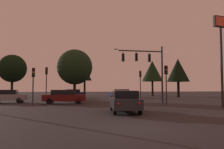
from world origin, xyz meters
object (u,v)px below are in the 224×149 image
at_px(traffic_signal_mast_arm, 147,63).
at_px(store_sign_illuminated, 221,41).
at_px(car_nearside_lane, 125,101).
at_px(car_far_lane, 72,94).
at_px(tree_center_horizon, 152,71).
at_px(car_parked_lot, 121,93).
at_px(tree_right_cluster, 178,70).
at_px(traffic_light_median, 140,79).
at_px(traffic_light_far_side, 33,79).
at_px(tree_lot_edge, 75,67).
at_px(tree_left_far, 85,73).
at_px(traffic_light_corner_right, 166,77).
at_px(tree_behind_sign, 12,69).
at_px(traffic_light_corner_left, 46,77).
at_px(car_crossing_right, 8,96).
at_px(car_crossing_left, 64,96).

bearing_deg(traffic_signal_mast_arm, store_sign_illuminated, -55.57).
height_order(car_nearside_lane, car_far_lane, same).
xyz_separation_m(store_sign_illuminated, tree_center_horizon, (4.19, 30.74, -0.24)).
distance_m(car_parked_lot, tree_right_cluster, 12.03).
xyz_separation_m(traffic_light_median, traffic_light_far_side, (-13.16, -7.57, -0.32)).
relative_size(car_nearside_lane, tree_lot_edge, 0.64).
xyz_separation_m(traffic_signal_mast_arm, car_nearside_lane, (-4.59, -9.25, -3.77)).
distance_m(traffic_light_median, tree_left_far, 18.54).
xyz_separation_m(traffic_light_corner_right, tree_behind_sign, (-21.27, 22.98, 2.58)).
height_order(traffic_light_corner_left, tree_right_cluster, tree_right_cluster).
xyz_separation_m(traffic_light_corner_right, car_parked_lot, (-0.99, 18.89, -2.07)).
distance_m(traffic_light_corner_right, tree_lot_edge, 14.57).
height_order(traffic_light_far_side, tree_lot_edge, tree_lot_edge).
bearing_deg(traffic_light_far_side, car_nearside_lane, -45.34).
relative_size(traffic_signal_mast_arm, traffic_light_corner_left, 1.50).
relative_size(car_crossing_right, tree_lot_edge, 0.57).
xyz_separation_m(tree_right_cluster, tree_lot_edge, (-19.66, -8.00, -0.42)).
distance_m(traffic_light_far_side, tree_right_cluster, 29.66).
distance_m(car_nearside_lane, car_parked_lot, 25.88).
bearing_deg(car_crossing_left, traffic_light_corner_right, -16.41).
distance_m(traffic_light_median, tree_lot_edge, 9.62).
distance_m(traffic_light_median, tree_right_cluster, 14.77).
xyz_separation_m(traffic_light_corner_right, car_nearside_lane, (-5.79, -6.54, -2.07)).
bearing_deg(tree_center_horizon, traffic_light_corner_right, -106.06).
xyz_separation_m(car_nearside_lane, car_crossing_right, (-11.14, 11.92, -0.00)).
distance_m(tree_right_cluster, tree_lot_edge, 21.22).
bearing_deg(traffic_light_far_side, traffic_light_corner_left, 85.96).
distance_m(store_sign_illuminated, tree_right_cluster, 24.01).
xyz_separation_m(car_parked_lot, store_sign_illuminated, (4.47, -22.99, 5.05)).
height_order(car_crossing_left, tree_lot_edge, tree_lot_edge).
relative_size(car_nearside_lane, car_far_lane, 1.07).
relative_size(traffic_light_corner_right, car_crossing_right, 0.97).
xyz_separation_m(store_sign_illuminated, tree_right_cluster, (6.74, 23.03, -0.66)).
relative_size(traffic_light_far_side, tree_left_far, 0.55).
height_order(car_crossing_left, tree_left_far, tree_left_far).
bearing_deg(car_crossing_left, tree_lot_edge, 82.44).
xyz_separation_m(car_parked_lot, tree_right_cluster, (11.20, 0.04, 4.39)).
bearing_deg(traffic_light_far_side, car_crossing_left, 33.19).
bearing_deg(traffic_light_corner_right, tree_center_horizon, 73.94).
bearing_deg(car_far_lane, traffic_light_corner_right, -60.26).
distance_m(traffic_signal_mast_arm, traffic_light_corner_right, 3.41).
relative_size(traffic_light_far_side, car_crossing_left, 0.80).
bearing_deg(traffic_light_far_side, car_parked_lot, 54.97).
distance_m(traffic_light_corner_right, tree_center_horizon, 27.86).
xyz_separation_m(traffic_signal_mast_arm, traffic_light_corner_left, (-11.77, 4.78, -1.47)).
relative_size(traffic_light_corner_left, car_parked_lot, 0.95).
bearing_deg(car_crossing_right, car_far_lane, 59.97).
bearing_deg(car_nearside_lane, car_parked_lot, 79.32).
distance_m(car_far_lane, tree_behind_sign, 13.43).
bearing_deg(car_parked_lot, traffic_light_median, -85.84).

